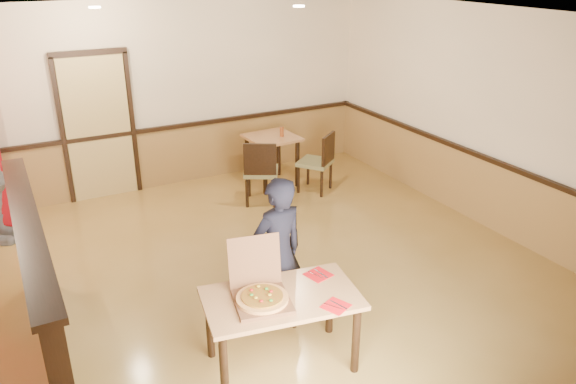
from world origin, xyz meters
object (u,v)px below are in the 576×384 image
object	(u,v)px
main_table	(281,307)
diner_chair	(275,276)
side_chair_left	(261,170)
diner	(278,254)
side_table	(272,147)
pizza_box	(261,294)
condiment	(282,132)
side_chair_right	(319,160)

from	to	relation	value
main_table	diner_chair	xyz separation A→B (m)	(0.28, 0.68, -0.15)
side_chair_left	diner	world-z (taller)	diner
side_table	main_table	bearing A→B (deg)	-115.43
diner_chair	pizza_box	xyz separation A→B (m)	(-0.46, -0.65, 0.31)
side_table	condiment	world-z (taller)	condiment
side_chair_right	side_table	distance (m)	0.79
side_chair_right	diner	bearing A→B (deg)	15.20
condiment	side_chair_left	bearing A→B (deg)	-138.88
pizza_box	condiment	size ratio (longest dim) A/B	4.15
side_chair_left	condiment	world-z (taller)	side_chair_left
side_chair_left	condiment	size ratio (longest dim) A/B	6.49
diner_chair	side_chair_left	xyz separation A→B (m)	(1.05, 2.53, 0.08)
diner_chair	side_chair_right	distance (m)	3.25
diner_chair	side_chair_left	bearing A→B (deg)	90.38
main_table	side_chair_right	xyz separation A→B (m)	(2.31, 3.22, -0.09)
main_table	side_chair_left	distance (m)	3.48
diner	condiment	distance (m)	3.64
side_chair_right	diner	size ratio (longest dim) A/B	0.60
side_table	diner	bearing A→B (deg)	-115.63
diner_chair	side_chair_right	bearing A→B (deg)	74.36
side_table	pizza_box	distance (m)	4.29
main_table	diner	world-z (taller)	diner
side_chair_right	side_table	xyz separation A→B (m)	(-0.49, 0.60, 0.10)
side_chair_left	side_table	world-z (taller)	side_chair_left
side_table	pizza_box	xyz separation A→B (m)	(-2.00, -3.80, 0.16)
condiment	side_chair_right	bearing A→B (deg)	-56.14
side_chair_left	side_table	xyz separation A→B (m)	(0.48, 0.61, 0.08)
side_table	side_chair_left	bearing A→B (deg)	-128.32
main_table	side_chair_right	world-z (taller)	side_chair_right
main_table	side_table	distance (m)	4.24
diner_chair	diner	bearing A→B (deg)	-82.48
side_table	pizza_box	size ratio (longest dim) A/B	1.27
main_table	diner_chair	world-z (taller)	diner_chair
condiment	main_table	bearing A→B (deg)	-117.50
side_chair_left	side_chair_right	xyz separation A→B (m)	(0.98, 0.01, -0.02)
side_chair_left	pizza_box	distance (m)	3.53
main_table	pizza_box	size ratio (longest dim) A/B	2.30
diner	condiment	world-z (taller)	diner
diner	pizza_box	distance (m)	0.67
main_table	diner_chair	distance (m)	0.75
diner_chair	side_table	size ratio (longest dim) A/B	1.05
side_chair_right	side_chair_left	bearing A→B (deg)	-36.67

